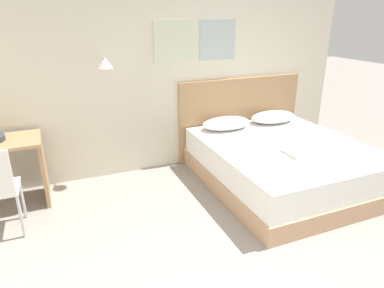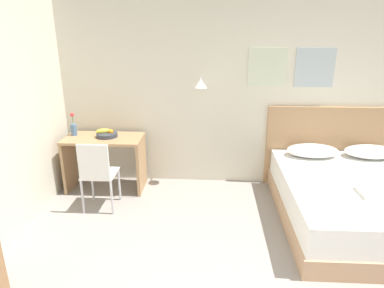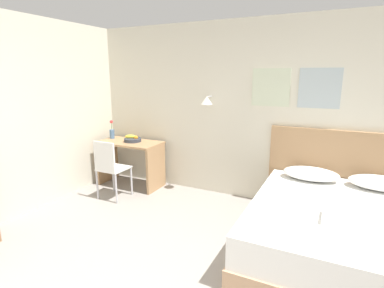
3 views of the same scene
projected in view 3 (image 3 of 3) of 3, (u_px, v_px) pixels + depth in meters
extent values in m
cube|color=beige|center=(246.00, 113.00, 4.44)|extent=(5.86, 0.06, 2.65)
cube|color=beige|center=(271.00, 87.00, 4.17)|extent=(0.52, 0.02, 0.52)
cube|color=#A8B7BC|center=(320.00, 88.00, 3.90)|extent=(0.52, 0.02, 0.52)
cylinder|color=#B2B2B7|center=(209.00, 97.00, 4.53)|extent=(0.02, 0.16, 0.02)
cone|color=white|center=(207.00, 100.00, 4.46)|extent=(0.17, 0.17, 0.12)
cube|color=tan|center=(339.00, 247.00, 3.13)|extent=(1.83, 2.09, 0.22)
cube|color=white|center=(342.00, 224.00, 3.07)|extent=(1.79, 2.05, 0.32)
cube|color=#A87F56|center=(344.00, 174.00, 3.96)|extent=(1.95, 0.06, 1.17)
ellipsoid|color=white|center=(311.00, 174.00, 3.87)|extent=(0.69, 0.40, 0.16)
ellipsoid|color=white|center=(380.00, 183.00, 3.54)|extent=(0.69, 0.40, 0.16)
cube|color=white|center=(342.00, 219.00, 2.76)|extent=(0.35, 0.29, 0.06)
cube|color=#A87F56|center=(130.00, 143.00, 5.05)|extent=(1.07, 0.57, 0.03)
cube|color=#A87F56|center=(107.00, 161.00, 5.36)|extent=(0.04, 0.52, 0.74)
cube|color=#A87F56|center=(156.00, 168.00, 4.92)|extent=(0.04, 0.52, 0.74)
cube|color=white|center=(114.00, 168.00, 4.60)|extent=(0.41, 0.41, 0.02)
cube|color=white|center=(104.00, 157.00, 4.39)|extent=(0.37, 0.03, 0.44)
cylinder|color=#B7B7BC|center=(113.00, 178.00, 4.90)|extent=(0.03, 0.03, 0.46)
cylinder|color=#B7B7BC|center=(132.00, 181.00, 4.74)|extent=(0.03, 0.03, 0.46)
cylinder|color=#B7B7BC|center=(97.00, 185.00, 4.58)|extent=(0.03, 0.03, 0.46)
cylinder|color=#B7B7BC|center=(116.00, 189.00, 4.42)|extent=(0.03, 0.03, 0.46)
cylinder|color=#333842|center=(133.00, 140.00, 5.04)|extent=(0.29, 0.29, 0.05)
sphere|color=orange|center=(136.00, 138.00, 5.03)|extent=(0.07, 0.07, 0.07)
ellipsoid|color=yellow|center=(130.00, 137.00, 5.07)|extent=(0.21, 0.14, 0.07)
cylinder|color=#4C7099|center=(112.00, 134.00, 5.28)|extent=(0.08, 0.08, 0.16)
cylinder|color=#3D7538|center=(112.00, 126.00, 5.25)|extent=(0.01, 0.01, 0.14)
sphere|color=#DB3838|center=(111.00, 122.00, 5.23)|extent=(0.06, 0.06, 0.06)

